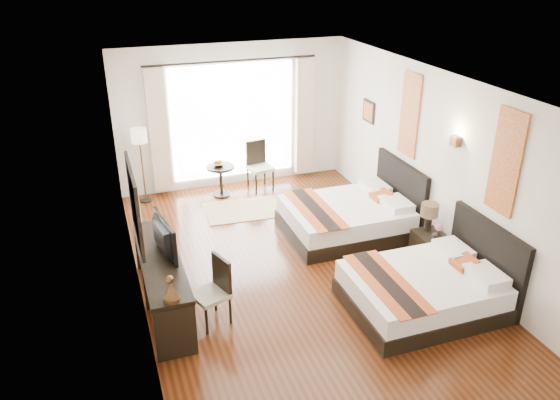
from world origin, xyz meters
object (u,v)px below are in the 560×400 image
object	(u,v)px
bed_near	(428,288)
window_chair	(260,175)
bed_far	(351,216)
nightstand	(429,248)
console_desk	(162,282)
television	(158,237)
side_table	(221,181)
desk_chair	(212,304)
vase	(438,233)
fruit_bowl	(218,165)
floor_lamp	(139,141)
table_lamp	(430,212)

from	to	relation	value
bed_near	window_chair	world-z (taller)	bed_near
bed_far	nightstand	xyz separation A→B (m)	(0.70, -1.27, -0.06)
bed_near	console_desk	world-z (taller)	bed_near
nightstand	television	xyz separation A→B (m)	(-3.95, 0.27, 0.76)
side_table	window_chair	bearing A→B (deg)	5.79
desk_chair	window_chair	size ratio (longest dim) A/B	0.93
vase	fruit_bowl	distance (m)	4.35
console_desk	desk_chair	xyz separation A→B (m)	(0.54, -0.54, -0.11)
bed_near	side_table	world-z (taller)	bed_near
console_desk	floor_lamp	size ratio (longest dim) A/B	1.54
window_chair	bed_far	bearing A→B (deg)	12.53
bed_near	floor_lamp	bearing A→B (deg)	124.12
bed_far	vase	bearing A→B (deg)	-63.43
desk_chair	nightstand	bearing A→B (deg)	166.54
console_desk	window_chair	size ratio (longest dim) A/B	2.31
vase	bed_near	bearing A→B (deg)	-129.13
fruit_bowl	window_chair	world-z (taller)	window_chair
floor_lamp	window_chair	xyz separation A→B (m)	(2.23, -0.14, -0.91)
vase	television	xyz separation A→B (m)	(-3.96, 0.41, 0.43)
nightstand	bed_far	bearing A→B (deg)	118.76
fruit_bowl	table_lamp	bearing A→B (deg)	-53.59
vase	fruit_bowl	xyz separation A→B (m)	(-2.44, 3.60, 0.07)
fruit_bowl	bed_near	bearing A→B (deg)	-68.30
table_lamp	desk_chair	xyz separation A→B (m)	(-3.45, -0.49, -0.51)
desk_chair	floor_lamp	distance (m)	4.15
bed_near	television	bearing A→B (deg)	159.33
bed_near	floor_lamp	world-z (taller)	floor_lamp
bed_near	fruit_bowl	size ratio (longest dim) A/B	8.81
side_table	fruit_bowl	bearing A→B (deg)	165.22
side_table	desk_chair	bearing A→B (deg)	-105.27
desk_chair	fruit_bowl	xyz separation A→B (m)	(1.00, 3.81, 0.37)
table_lamp	nightstand	bearing A→B (deg)	-100.73
bed_near	desk_chair	bearing A→B (deg)	167.35
bed_near	desk_chair	world-z (taller)	bed_near
console_desk	desk_chair	size ratio (longest dim) A/B	2.47
television	fruit_bowl	distance (m)	3.55
console_desk	fruit_bowl	xyz separation A→B (m)	(1.55, 3.27, 0.26)
console_desk	window_chair	bearing A→B (deg)	54.43
vase	window_chair	distance (m)	4.02
table_lamp	console_desk	world-z (taller)	table_lamp
console_desk	fruit_bowl	world-z (taller)	console_desk
table_lamp	window_chair	distance (m)	3.79
console_desk	vase	bearing A→B (deg)	-4.81
console_desk	fruit_bowl	size ratio (longest dim) A/B	9.85
bed_near	floor_lamp	xyz separation A→B (m)	(-3.15, 4.64, 0.91)
table_lamp	bed_near	bearing A→B (deg)	-121.87
bed_near	bed_far	world-z (taller)	bed_far
bed_near	console_desk	xyz separation A→B (m)	(-3.31, 1.16, 0.09)
television	table_lamp	bearing A→B (deg)	-100.61
nightstand	television	bearing A→B (deg)	176.11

